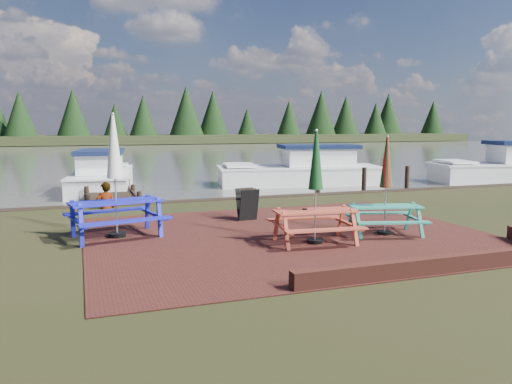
{
  "coord_description": "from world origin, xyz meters",
  "views": [
    {
      "loc": [
        -4.48,
        -9.38,
        2.53
      ],
      "look_at": [
        -0.67,
        1.37,
        1.0
      ],
      "focal_mm": 35.0,
      "sensor_mm": 36.0,
      "label": 1
    }
  ],
  "objects_px": {
    "picnic_table_red": "(315,205)",
    "boat_far": "(510,169)",
    "chalkboard": "(247,204)",
    "jetty": "(107,186)",
    "person": "(105,183)",
    "boat_near": "(303,172)",
    "boat_jetty": "(103,177)",
    "picnic_table_blue": "(116,195)",
    "picnic_table_teal": "(385,201)"
  },
  "relations": [
    {
      "from": "picnic_table_red",
      "to": "boat_far",
      "type": "bearing_deg",
      "value": 36.79
    },
    {
      "from": "picnic_table_red",
      "to": "chalkboard",
      "type": "distance_m",
      "value": 3.04
    },
    {
      "from": "picnic_table_red",
      "to": "jetty",
      "type": "distance_m",
      "value": 11.82
    },
    {
      "from": "person",
      "to": "picnic_table_red",
      "type": "bearing_deg",
      "value": 113.45
    },
    {
      "from": "boat_near",
      "to": "boat_far",
      "type": "distance_m",
      "value": 10.06
    },
    {
      "from": "chalkboard",
      "to": "person",
      "type": "distance_m",
      "value": 4.8
    },
    {
      "from": "boat_near",
      "to": "boat_far",
      "type": "bearing_deg",
      "value": -93.48
    },
    {
      "from": "boat_jetty",
      "to": "person",
      "type": "distance_m",
      "value": 5.9
    },
    {
      "from": "boat_jetty",
      "to": "picnic_table_blue",
      "type": "bearing_deg",
      "value": -83.44
    },
    {
      "from": "jetty",
      "to": "boat_near",
      "type": "height_order",
      "value": "boat_near"
    },
    {
      "from": "boat_near",
      "to": "person",
      "type": "relative_size",
      "value": 4.88
    },
    {
      "from": "picnic_table_teal",
      "to": "picnic_table_red",
      "type": "xyz_separation_m",
      "value": [
        -1.91,
        -0.24,
        0.05
      ]
    },
    {
      "from": "jetty",
      "to": "boat_far",
      "type": "height_order",
      "value": "boat_far"
    },
    {
      "from": "boat_far",
      "to": "picnic_table_blue",
      "type": "bearing_deg",
      "value": 124.09
    },
    {
      "from": "picnic_table_blue",
      "to": "person",
      "type": "relative_size",
      "value": 1.73
    },
    {
      "from": "jetty",
      "to": "boat_jetty",
      "type": "distance_m",
      "value": 1.0
    },
    {
      "from": "picnic_table_blue",
      "to": "chalkboard",
      "type": "distance_m",
      "value": 3.6
    },
    {
      "from": "picnic_table_red",
      "to": "boat_near",
      "type": "relative_size",
      "value": 0.31
    },
    {
      "from": "picnic_table_teal",
      "to": "boat_near",
      "type": "bearing_deg",
      "value": 89.85
    },
    {
      "from": "picnic_table_blue",
      "to": "boat_jetty",
      "type": "distance_m",
      "value": 10.14
    },
    {
      "from": "boat_far",
      "to": "person",
      "type": "bearing_deg",
      "value": 111.92
    },
    {
      "from": "picnic_table_teal",
      "to": "picnic_table_blue",
      "type": "xyz_separation_m",
      "value": [
        -5.88,
        1.79,
        0.18
      ]
    },
    {
      "from": "picnic_table_blue",
      "to": "boat_far",
      "type": "relative_size",
      "value": 0.38
    },
    {
      "from": "picnic_table_red",
      "to": "jetty",
      "type": "height_order",
      "value": "picnic_table_red"
    },
    {
      "from": "jetty",
      "to": "boat_near",
      "type": "relative_size",
      "value": 1.16
    },
    {
      "from": "picnic_table_teal",
      "to": "boat_jetty",
      "type": "distance_m",
      "value": 13.23
    },
    {
      "from": "jetty",
      "to": "boat_far",
      "type": "xyz_separation_m",
      "value": [
        18.45,
        -2.29,
        0.34
      ]
    },
    {
      "from": "picnic_table_teal",
      "to": "picnic_table_red",
      "type": "relative_size",
      "value": 0.94
    },
    {
      "from": "boat_far",
      "to": "person",
      "type": "height_order",
      "value": "boat_far"
    },
    {
      "from": "jetty",
      "to": "boat_jetty",
      "type": "height_order",
      "value": "boat_jetty"
    },
    {
      "from": "boat_jetty",
      "to": "boat_near",
      "type": "bearing_deg",
      "value": 2.21
    },
    {
      "from": "boat_near",
      "to": "person",
      "type": "bearing_deg",
      "value": 130.17
    },
    {
      "from": "picnic_table_teal",
      "to": "person",
      "type": "xyz_separation_m",
      "value": [
        -5.91,
        6.03,
        0.0
      ]
    },
    {
      "from": "picnic_table_red",
      "to": "person",
      "type": "height_order",
      "value": "picnic_table_red"
    },
    {
      "from": "picnic_table_teal",
      "to": "chalkboard",
      "type": "bearing_deg",
      "value": 147.18
    },
    {
      "from": "boat_far",
      "to": "person",
      "type": "xyz_separation_m",
      "value": [
        -18.74,
        -2.63,
        0.35
      ]
    },
    {
      "from": "jetty",
      "to": "person",
      "type": "xyz_separation_m",
      "value": [
        -0.29,
        -4.93,
        0.69
      ]
    },
    {
      "from": "picnic_table_teal",
      "to": "boat_jetty",
      "type": "height_order",
      "value": "picnic_table_teal"
    },
    {
      "from": "boat_near",
      "to": "boat_far",
      "type": "xyz_separation_m",
      "value": [
        9.75,
        -2.45,
        0.05
      ]
    },
    {
      "from": "picnic_table_teal",
      "to": "boat_jetty",
      "type": "relative_size",
      "value": 0.33
    },
    {
      "from": "chalkboard",
      "to": "boat_far",
      "type": "height_order",
      "value": "boat_far"
    },
    {
      "from": "jetty",
      "to": "picnic_table_red",
      "type": "bearing_deg",
      "value": -71.63
    },
    {
      "from": "jetty",
      "to": "boat_near",
      "type": "xyz_separation_m",
      "value": [
        8.7,
        0.16,
        0.29
      ]
    },
    {
      "from": "picnic_table_teal",
      "to": "boat_near",
      "type": "relative_size",
      "value": 0.29
    },
    {
      "from": "picnic_table_teal",
      "to": "jetty",
      "type": "distance_m",
      "value": 12.33
    },
    {
      "from": "boat_jetty",
      "to": "boat_near",
      "type": "relative_size",
      "value": 0.87
    },
    {
      "from": "picnic_table_blue",
      "to": "boat_near",
      "type": "bearing_deg",
      "value": 34.44
    },
    {
      "from": "picnic_table_red",
      "to": "chalkboard",
      "type": "height_order",
      "value": "picnic_table_red"
    },
    {
      "from": "chalkboard",
      "to": "boat_near",
      "type": "relative_size",
      "value": 0.11
    },
    {
      "from": "picnic_table_red",
      "to": "boat_near",
      "type": "height_order",
      "value": "picnic_table_red"
    }
  ]
}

